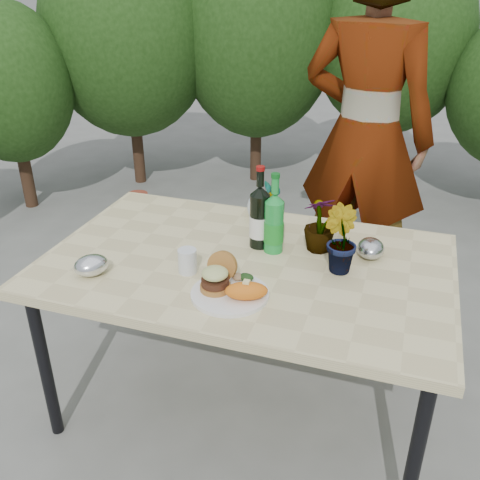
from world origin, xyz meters
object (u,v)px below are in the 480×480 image
(dinner_plate, at_px, (230,294))
(person, at_px, (365,137))
(patio_table, at_px, (246,273))
(wine_bottle, at_px, (260,218))

(dinner_plate, height_order, person, person)
(patio_table, bearing_deg, dinner_plate, -85.09)
(person, bearing_deg, wine_bottle, 83.45)
(person, bearing_deg, dinner_plate, 89.03)
(patio_table, height_order, dinner_plate, dinner_plate)
(patio_table, distance_m, person, 1.16)
(patio_table, bearing_deg, person, 73.39)
(dinner_plate, bearing_deg, patio_table, 94.91)
(patio_table, distance_m, dinner_plate, 0.27)
(wine_bottle, bearing_deg, person, 83.85)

